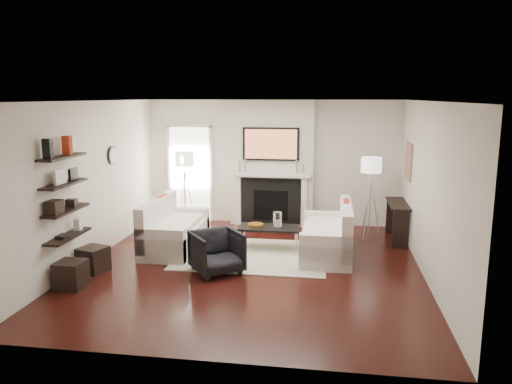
# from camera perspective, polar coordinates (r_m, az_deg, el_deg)

# --- Properties ---
(room_envelope) EXTENTS (6.00, 6.00, 6.00)m
(room_envelope) POSITION_cam_1_polar(r_m,az_deg,el_deg) (7.97, -0.64, 0.61)
(room_envelope) COLOR black
(room_envelope) RESTS_ON ground
(chimney_breast) EXTENTS (1.80, 0.25, 2.70)m
(chimney_breast) POSITION_cam_1_polar(r_m,az_deg,el_deg) (10.78, 1.81, 3.31)
(chimney_breast) COLOR silver
(chimney_breast) RESTS_ON floor
(fireplace_surround) EXTENTS (1.30, 0.02, 1.04)m
(fireplace_surround) POSITION_cam_1_polar(r_m,az_deg,el_deg) (10.79, 1.70, -1.16)
(fireplace_surround) COLOR black
(fireplace_surround) RESTS_ON floor
(firebox) EXTENTS (0.75, 0.02, 0.65)m
(firebox) POSITION_cam_1_polar(r_m,az_deg,el_deg) (10.80, 1.69, -1.53)
(firebox) COLOR black
(firebox) RESTS_ON floor
(mantel_pilaster_l) EXTENTS (0.12, 0.08, 1.10)m
(mantel_pilaster_l) POSITION_cam_1_polar(r_m,az_deg,el_deg) (10.86, -2.09, -0.92)
(mantel_pilaster_l) COLOR white
(mantel_pilaster_l) RESTS_ON floor
(mantel_pilaster_r) EXTENTS (0.12, 0.08, 1.10)m
(mantel_pilaster_r) POSITION_cam_1_polar(r_m,az_deg,el_deg) (10.69, 5.51, -1.15)
(mantel_pilaster_r) COLOR white
(mantel_pilaster_r) RESTS_ON floor
(mantel_shelf) EXTENTS (1.70, 0.18, 0.07)m
(mantel_shelf) POSITION_cam_1_polar(r_m,az_deg,el_deg) (10.63, 1.68, 1.95)
(mantel_shelf) COLOR white
(mantel_shelf) RESTS_ON chimney_breast
(tv_body) EXTENTS (1.20, 0.06, 0.70)m
(tv_body) POSITION_cam_1_polar(r_m,az_deg,el_deg) (10.57, 1.72, 5.50)
(tv_body) COLOR black
(tv_body) RESTS_ON chimney_breast
(tv_screen) EXTENTS (1.10, 0.00, 0.62)m
(tv_screen) POSITION_cam_1_polar(r_m,az_deg,el_deg) (10.54, 1.70, 5.49)
(tv_screen) COLOR #BF723F
(tv_screen) RESTS_ON tv_body
(candlestick_l_tall) EXTENTS (0.04, 0.04, 0.30)m
(candlestick_l_tall) POSITION_cam_1_polar(r_m,az_deg,el_deg) (10.69, -1.24, 3.00)
(candlestick_l_tall) COLOR silver
(candlestick_l_tall) RESTS_ON mantel_shelf
(candlestick_l_short) EXTENTS (0.04, 0.04, 0.24)m
(candlestick_l_short) POSITION_cam_1_polar(r_m,az_deg,el_deg) (10.72, -1.92, 2.86)
(candlestick_l_short) COLOR silver
(candlestick_l_short) RESTS_ON mantel_shelf
(candlestick_r_tall) EXTENTS (0.04, 0.04, 0.30)m
(candlestick_r_tall) POSITION_cam_1_polar(r_m,az_deg,el_deg) (10.56, 4.66, 2.87)
(candlestick_r_tall) COLOR silver
(candlestick_r_tall) RESTS_ON mantel_shelf
(candlestick_r_short) EXTENTS (0.04, 0.04, 0.24)m
(candlestick_r_short) POSITION_cam_1_polar(r_m,az_deg,el_deg) (10.56, 5.36, 2.69)
(candlestick_r_short) COLOR silver
(candlestick_r_short) RESTS_ON mantel_shelf
(hallway_panel) EXTENTS (0.90, 0.02, 2.10)m
(hallway_panel) POSITION_cam_1_polar(r_m,az_deg,el_deg) (11.29, -7.50, 2.03)
(hallway_panel) COLOR white
(hallway_panel) RESTS_ON floor
(door_trim_l) EXTENTS (0.06, 0.06, 2.16)m
(door_trim_l) POSITION_cam_1_polar(r_m,az_deg,el_deg) (11.41, -9.85, 2.05)
(door_trim_l) COLOR white
(door_trim_l) RESTS_ON floor
(door_trim_r) EXTENTS (0.06, 0.06, 2.16)m
(door_trim_r) POSITION_cam_1_polar(r_m,az_deg,el_deg) (11.15, -5.16, 1.96)
(door_trim_r) COLOR white
(door_trim_r) RESTS_ON floor
(door_trim_top) EXTENTS (1.02, 0.06, 0.06)m
(door_trim_top) POSITION_cam_1_polar(r_m,az_deg,el_deg) (11.16, -7.67, 7.50)
(door_trim_top) COLOR white
(door_trim_top) RESTS_ON wall_back
(rug) EXTENTS (2.60, 2.00, 0.01)m
(rug) POSITION_cam_1_polar(r_m,az_deg,el_deg) (8.91, -0.39, -7.19)
(rug) COLOR #BDB89B
(rug) RESTS_ON floor
(loveseat_left_base) EXTENTS (0.85, 1.80, 0.42)m
(loveseat_left_base) POSITION_cam_1_polar(r_m,az_deg,el_deg) (9.34, -9.21, -5.17)
(loveseat_left_base) COLOR white
(loveseat_left_base) RESTS_ON floor
(loveseat_left_back) EXTENTS (0.18, 1.80, 0.80)m
(loveseat_left_back) POSITION_cam_1_polar(r_m,az_deg,el_deg) (9.37, -11.22, -3.20)
(loveseat_left_back) COLOR white
(loveseat_left_back) RESTS_ON floor
(loveseat_left_arm_n) EXTENTS (0.85, 0.18, 0.60)m
(loveseat_left_arm_n) POSITION_cam_1_polar(r_m,az_deg,el_deg) (8.58, -10.87, -6.05)
(loveseat_left_arm_n) COLOR white
(loveseat_left_arm_n) RESTS_ON floor
(loveseat_left_arm_s) EXTENTS (0.85, 0.18, 0.60)m
(loveseat_left_arm_s) POSITION_cam_1_polar(r_m,az_deg,el_deg) (10.07, -7.83, -3.43)
(loveseat_left_arm_s) COLOR white
(loveseat_left_arm_s) RESTS_ON floor
(loveseat_left_cushion) EXTENTS (0.63, 1.44, 0.10)m
(loveseat_left_cushion) POSITION_cam_1_polar(r_m,az_deg,el_deg) (9.26, -8.96, -3.64)
(loveseat_left_cushion) COLOR white
(loveseat_left_cushion) RESTS_ON loveseat_left_base
(pillow_left_orange) EXTENTS (0.10, 0.42, 0.42)m
(pillow_left_orange) POSITION_cam_1_polar(r_m,az_deg,el_deg) (9.60, -10.67, -1.59)
(pillow_left_orange) COLOR #AC2E15
(pillow_left_orange) RESTS_ON loveseat_left_cushion
(pillow_left_charcoal) EXTENTS (0.10, 0.40, 0.40)m
(pillow_left_charcoal) POSITION_cam_1_polar(r_m,az_deg,el_deg) (9.05, -11.91, -2.46)
(pillow_left_charcoal) COLOR black
(pillow_left_charcoal) RESTS_ON loveseat_left_cushion
(loveseat_right_base) EXTENTS (0.85, 1.80, 0.42)m
(loveseat_right_base) POSITION_cam_1_polar(r_m,az_deg,el_deg) (8.94, 8.01, -5.87)
(loveseat_right_base) COLOR white
(loveseat_right_base) RESTS_ON floor
(loveseat_right_back) EXTENTS (0.18, 1.80, 0.80)m
(loveseat_right_back) POSITION_cam_1_polar(r_m,az_deg,el_deg) (8.86, 10.23, -3.97)
(loveseat_right_back) COLOR white
(loveseat_right_back) RESTS_ON floor
(loveseat_right_arm_n) EXTENTS (0.85, 0.18, 0.60)m
(loveseat_right_arm_n) POSITION_cam_1_polar(r_m,az_deg,el_deg) (8.14, 7.95, -6.89)
(loveseat_right_arm_n) COLOR white
(loveseat_right_arm_n) RESTS_ON floor
(loveseat_right_arm_s) EXTENTS (0.85, 0.18, 0.60)m
(loveseat_right_arm_s) POSITION_cam_1_polar(r_m,az_deg,el_deg) (9.70, 8.08, -3.99)
(loveseat_right_arm_s) COLOR white
(loveseat_right_arm_s) RESTS_ON floor
(loveseat_right_cushion) EXTENTS (0.63, 1.44, 0.10)m
(loveseat_right_cushion) POSITION_cam_1_polar(r_m,az_deg,el_deg) (8.87, 7.73, -4.25)
(loveseat_right_cushion) COLOR white
(loveseat_right_cushion) RESTS_ON loveseat_right_base
(pillow_right_orange) EXTENTS (0.10, 0.42, 0.42)m
(pillow_right_orange) POSITION_cam_1_polar(r_m,az_deg,el_deg) (9.11, 10.23, -2.25)
(pillow_right_orange) COLOR #AC2E15
(pillow_right_orange) RESTS_ON loveseat_right_cushion
(pillow_right_charcoal) EXTENTS (0.10, 0.40, 0.40)m
(pillow_right_charcoal) POSITION_cam_1_polar(r_m,az_deg,el_deg) (8.53, 10.33, -3.22)
(pillow_right_charcoal) COLOR black
(pillow_right_charcoal) RESTS_ON loveseat_right_cushion
(coffee_table) EXTENTS (1.10, 0.55, 0.04)m
(coffee_table) POSITION_cam_1_polar(r_m,az_deg,el_deg) (9.17, 1.52, -4.11)
(coffee_table) COLOR black
(coffee_table) RESTS_ON floor
(coffee_leg_nw) EXTENTS (0.02, 0.02, 0.38)m
(coffee_leg_nw) POSITION_cam_1_polar(r_m,az_deg,el_deg) (9.09, -1.81, -5.62)
(coffee_leg_nw) COLOR silver
(coffee_leg_nw) RESTS_ON floor
(coffee_leg_ne) EXTENTS (0.02, 0.02, 0.38)m
(coffee_leg_ne) POSITION_cam_1_polar(r_m,az_deg,el_deg) (8.97, 4.52, -5.88)
(coffee_leg_ne) COLOR silver
(coffee_leg_ne) RESTS_ON floor
(coffee_leg_sw) EXTENTS (0.02, 0.02, 0.38)m
(coffee_leg_sw) POSITION_cam_1_polar(r_m,az_deg,el_deg) (9.51, -1.33, -4.87)
(coffee_leg_sw) COLOR silver
(coffee_leg_sw) RESTS_ON floor
(coffee_leg_se) EXTENTS (0.02, 0.02, 0.38)m
(coffee_leg_se) POSITION_cam_1_polar(r_m,az_deg,el_deg) (9.39, 4.72, -5.11)
(coffee_leg_se) COLOR silver
(coffee_leg_se) RESTS_ON floor
(hurricane_glass) EXTENTS (0.16, 0.16, 0.28)m
(hurricane_glass) POSITION_cam_1_polar(r_m,az_deg,el_deg) (9.11, 2.46, -3.17)
(hurricane_glass) COLOR white
(hurricane_glass) RESTS_ON coffee_table
(hurricane_candle) EXTENTS (0.09, 0.09, 0.13)m
(hurricane_candle) POSITION_cam_1_polar(r_m,az_deg,el_deg) (9.13, 2.46, -3.57)
(hurricane_candle) COLOR white
(hurricane_candle) RESTS_ON coffee_table
(copper_bowl) EXTENTS (0.29, 0.29, 0.05)m
(copper_bowl) POSITION_cam_1_polar(r_m,az_deg,el_deg) (9.19, -0.03, -3.78)
(copper_bowl) COLOR #AA711C
(copper_bowl) RESTS_ON coffee_table
(armchair) EXTENTS (0.98, 0.97, 0.74)m
(armchair) POSITION_cam_1_polar(r_m,az_deg,el_deg) (7.99, -4.50, -6.64)
(armchair) COLOR black
(armchair) RESTS_ON floor
(lamp_left_post) EXTENTS (0.02, 0.02, 1.20)m
(lamp_left_post) POSITION_cam_1_polar(r_m,az_deg,el_deg) (10.97, -8.06, -0.64)
(lamp_left_post) COLOR silver
(lamp_left_post) RESTS_ON floor
(lamp_left_shade) EXTENTS (0.40, 0.40, 0.30)m
(lamp_left_shade) POSITION_cam_1_polar(r_m,az_deg,el_deg) (10.83, -8.18, 3.77)
(lamp_left_shade) COLOR white
(lamp_left_shade) RESTS_ON lamp_left_post
(lamp_left_leg_a) EXTENTS (0.25, 0.02, 1.23)m
(lamp_left_leg_a) POSITION_cam_1_polar(r_m,az_deg,el_deg) (10.94, -7.51, -0.66)
(lamp_left_leg_a) COLOR silver
(lamp_left_leg_a) RESTS_ON floor
(lamp_left_leg_b) EXTENTS (0.14, 0.22, 1.23)m
(lamp_left_leg_b) POSITION_cam_1_polar(r_m,az_deg,el_deg) (11.07, -8.19, -0.53)
(lamp_left_leg_b) COLOR silver
(lamp_left_leg_b) RESTS_ON floor
(lamp_left_leg_c) EXTENTS (0.14, 0.22, 1.23)m
(lamp_left_leg_c) POSITION_cam_1_polar(r_m,az_deg,el_deg) (10.89, -8.48, -0.73)
(lamp_left_leg_c) COLOR silver
(lamp_left_leg_c) RESTS_ON floor
(lamp_right_post) EXTENTS (0.02, 0.02, 1.20)m
(lamp_right_post) POSITION_cam_1_polar(r_m,az_deg,el_deg) (10.18, 12.85, -1.71)
(lamp_right_post) COLOR silver
(lamp_right_post) RESTS_ON floor
(lamp_right_shade) EXTENTS (0.40, 0.40, 0.30)m
(lamp_right_shade) POSITION_cam_1_polar(r_m,az_deg,el_deg) (10.03, 13.05, 3.04)
(lamp_right_shade) COLOR white
(lamp_right_shade) RESTS_ON lamp_right_post
(lamp_right_leg_a) EXTENTS (0.25, 0.02, 1.23)m
(lamp_right_leg_a) POSITION_cam_1_polar(r_m,az_deg,el_deg) (10.19, 13.46, -1.72)
(lamp_right_leg_a) COLOR silver
(lamp_right_leg_a) RESTS_ON floor
(lamp_right_leg_b) EXTENTS (0.14, 0.22, 1.23)m
(lamp_right_leg_b) POSITION_cam_1_polar(r_m,az_deg,el_deg) (10.27, 12.50, -1.58)
(lamp_right_leg_b) COLOR silver
(lamp_right_leg_b) RESTS_ON floor
(lamp_right_leg_c) EXTENTS (0.14, 0.22, 1.23)m
(lamp_right_leg_c) POSITION_cam_1_polar(r_m,az_deg,el_deg) (10.08, 12.57, -1.81)
(lamp_right_leg_c) COLOR silver
(lamp_right_leg_c) RESTS_ON floor
(console_top) EXTENTS (0.35, 1.20, 0.04)m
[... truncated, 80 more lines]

